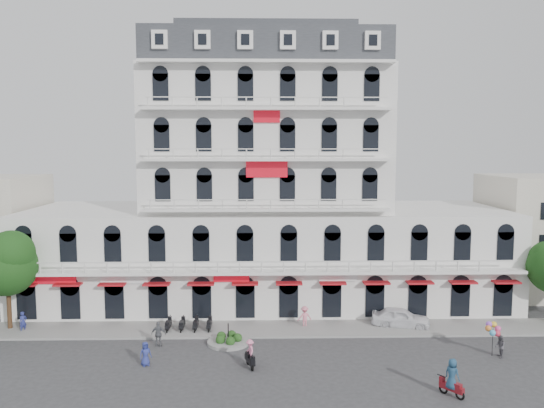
{
  "coord_description": "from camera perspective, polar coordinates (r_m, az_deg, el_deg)",
  "views": [
    {
      "loc": [
        -0.55,
        -32.88,
        14.75
      ],
      "look_at": [
        0.4,
        10.0,
        10.23
      ],
      "focal_mm": 35.0,
      "sensor_mm": 36.0,
      "label": 1
    }
  ],
  "objects": [
    {
      "name": "traffic_island",
      "position": [
        41.57,
        -4.72,
        -14.41
      ],
      "size": [
        3.2,
        3.2,
        1.6
      ],
      "color": "gray",
      "rests_on": "ground"
    },
    {
      "name": "sidewalk",
      "position": [
        44.38,
        -0.5,
        -13.29
      ],
      "size": [
        53.0,
        4.0,
        0.16
      ],
      "primitive_type": "cube",
      "color": "gray",
      "rests_on": "ground"
    },
    {
      "name": "pedestrian_mid",
      "position": [
        41.58,
        -12.1,
        -13.51
      ],
      "size": [
        1.15,
        0.57,
        1.9
      ],
      "primitive_type": "imported",
      "rotation": [
        0.0,
        0.0,
        3.05
      ],
      "color": "slate",
      "rests_on": "ground"
    },
    {
      "name": "rider_center",
      "position": [
        37.09,
        -2.39,
        -15.73
      ],
      "size": [
        0.81,
        1.66,
        1.97
      ],
      "rotation": [
        0.0,
        0.0,
        5.0
      ],
      "color": "black",
      "rests_on": "ground"
    },
    {
      "name": "parked_car",
      "position": [
        46.1,
        13.67,
        -11.77
      ],
      "size": [
        5.07,
        3.01,
        1.62
      ],
      "primitive_type": "imported",
      "rotation": [
        0.0,
        0.0,
        1.32
      ],
      "color": "white",
      "rests_on": "ground"
    },
    {
      "name": "pedestrian_far",
      "position": [
        48.03,
        -25.2,
        -11.41
      ],
      "size": [
        0.69,
        0.73,
        1.68
      ],
      "primitive_type": "imported",
      "rotation": [
        0.0,
        0.0,
        0.91
      ],
      "color": "navy",
      "rests_on": "ground"
    },
    {
      "name": "pedestrian_left",
      "position": [
        38.42,
        -13.46,
        -15.4
      ],
      "size": [
        0.97,
        0.87,
        1.66
      ],
      "primitive_type": "imported",
      "rotation": [
        0.0,
        0.0,
        0.54
      ],
      "color": "navy",
      "rests_on": "ground"
    },
    {
      "name": "parked_scooter_row",
      "position": [
        44.6,
        -8.92,
        -13.38
      ],
      "size": [
        4.4,
        1.8,
        1.1
      ],
      "primitive_type": null,
      "color": "black",
      "rests_on": "ground"
    },
    {
      "name": "tree_west_inner",
      "position": [
        47.89,
        -26.59,
        -5.55
      ],
      "size": [
        4.76,
        4.76,
        8.25
      ],
      "color": "#382314",
      "rests_on": "ground"
    },
    {
      "name": "rider_east",
      "position": [
        34.83,
        18.8,
        -17.23
      ],
      "size": [
        1.22,
        1.39,
        2.34
      ],
      "rotation": [
        0.0,
        0.0,
        2.25
      ],
      "color": "maroon",
      "rests_on": "ground"
    },
    {
      "name": "balloon_vendor",
      "position": [
        41.85,
        23.06,
        -13.25
      ],
      "size": [
        1.33,
        1.26,
        2.45
      ],
      "color": "#4E4C53",
      "rests_on": "ground"
    },
    {
      "name": "pedestrian_right",
      "position": [
        44.74,
        3.53,
        -12.03
      ],
      "size": [
        1.28,
        0.9,
        1.81
      ],
      "primitive_type": "imported",
      "rotation": [
        0.0,
        0.0,
        3.35
      ],
      "color": "pink",
      "rests_on": "ground"
    },
    {
      "name": "main_building",
      "position": [
        51.11,
        -0.65,
        0.63
      ],
      "size": [
        45.0,
        15.0,
        25.8
      ],
      "color": "silver",
      "rests_on": "ground"
    },
    {
      "name": "ground",
      "position": [
        36.04,
        -0.3,
        -18.15
      ],
      "size": [
        120.0,
        120.0,
        0.0
      ],
      "primitive_type": "plane",
      "color": "#38383A",
      "rests_on": "ground"
    }
  ]
}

